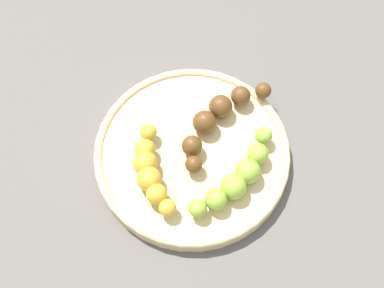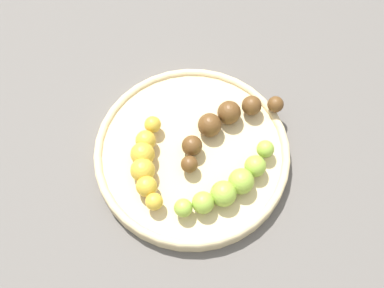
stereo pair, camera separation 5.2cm
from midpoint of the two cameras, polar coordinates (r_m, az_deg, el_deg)
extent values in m
plane|color=#56514C|center=(0.61, -2.44, -1.78)|extent=(2.40, 2.40, 0.00)
cylinder|color=#D1B784|center=(0.60, -2.47, -1.43)|extent=(0.24, 0.24, 0.02)
torus|color=#D1B784|center=(0.60, -2.51, -1.08)|extent=(0.24, 0.24, 0.01)
sphere|color=#593819|center=(0.62, 5.80, 5.91)|extent=(0.02, 0.02, 0.02)
sphere|color=#593819|center=(0.61, 3.18, 5.33)|extent=(0.02, 0.02, 0.02)
sphere|color=#593819|center=(0.61, 0.84, 4.09)|extent=(0.03, 0.03, 0.03)
sphere|color=#593819|center=(0.60, -1.05, 2.28)|extent=(0.03, 0.03, 0.03)
sphere|color=#593819|center=(0.58, -2.34, -0.01)|extent=(0.02, 0.02, 0.02)
sphere|color=#593819|center=(0.57, -2.89, -2.63)|extent=(0.02, 0.02, 0.02)
sphere|color=gold|center=(0.59, -7.54, 1.13)|extent=(0.02, 0.02, 0.02)
sphere|color=gold|center=(0.59, -7.96, -0.63)|extent=(0.02, 0.02, 0.02)
sphere|color=gold|center=(0.58, -7.98, -2.45)|extent=(0.03, 0.03, 0.03)
sphere|color=gold|center=(0.57, -7.58, -4.27)|extent=(0.03, 0.03, 0.03)
sphere|color=gold|center=(0.56, -6.75, -6.00)|extent=(0.02, 0.02, 0.02)
sphere|color=gold|center=(0.55, -5.53, -7.56)|extent=(0.02, 0.02, 0.02)
sphere|color=#8CAD38|center=(0.55, -2.34, -7.66)|extent=(0.02, 0.02, 0.02)
sphere|color=#8CAD38|center=(0.56, 0.06, -6.61)|extent=(0.03, 0.03, 0.03)
sphere|color=#8CAD38|center=(0.56, 2.14, -5.16)|extent=(0.03, 0.03, 0.03)
sphere|color=#8CAD38|center=(0.57, 3.82, -3.37)|extent=(0.03, 0.03, 0.03)
sphere|color=#8CAD38|center=(0.58, 5.02, -1.37)|extent=(0.03, 0.03, 0.03)
sphere|color=#8CAD38|center=(0.59, 5.73, 0.75)|extent=(0.02, 0.02, 0.02)
camera|label=1|loc=(0.03, -92.61, -5.35)|focal=46.47mm
camera|label=2|loc=(0.03, 87.39, 5.35)|focal=46.47mm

